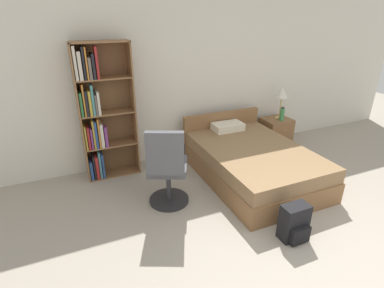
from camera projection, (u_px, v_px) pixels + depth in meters
The scene contains 8 objects.
wall_back at pixel (194, 79), 4.90m from camera, with size 9.00×0.06×2.60m.
bookshelf at pixel (100, 113), 4.23m from camera, with size 0.77×0.30×1.97m.
bed at pixel (251, 161), 4.49m from camera, with size 1.40×2.06×0.75m.
office_chair at pixel (167, 170), 3.69m from camera, with size 0.65×0.70×1.10m.
nightstand at pixel (275, 132), 5.61m from camera, with size 0.50×0.46×0.50m.
table_lamp at pixel (282, 94), 5.35m from camera, with size 0.22×0.22×0.58m.
water_bottle at pixel (282, 114), 5.37m from camera, with size 0.08×0.08×0.26m.
backpack_black at pixel (295, 223), 3.26m from camera, with size 0.30×0.24×0.42m.
Camera 1 is at (-1.99, -1.27, 2.31)m, focal length 28.00 mm.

